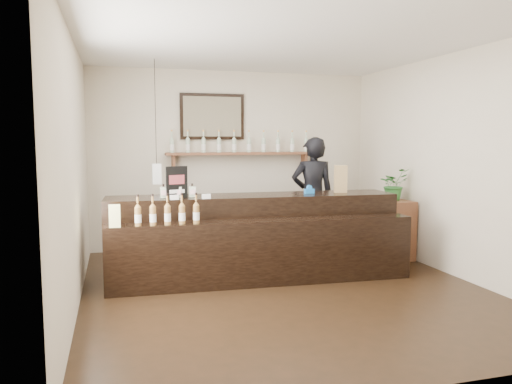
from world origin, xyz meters
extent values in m
plane|color=black|center=(0.00, 0.00, 0.00)|extent=(5.00, 5.00, 0.00)
plane|color=beige|center=(0.00, 2.50, 1.40)|extent=(4.50, 0.00, 4.50)
plane|color=beige|center=(0.00, -2.50, 1.40)|extent=(4.50, 0.00, 4.50)
plane|color=beige|center=(-2.25, 0.00, 1.40)|extent=(0.00, 5.00, 5.00)
plane|color=beige|center=(2.25, 0.00, 1.40)|extent=(0.00, 5.00, 5.00)
plane|color=white|center=(0.00, 0.00, 2.80)|extent=(5.00, 5.00, 0.00)
cube|color=brown|center=(0.10, 2.37, 1.50)|extent=(2.40, 0.25, 0.04)
cube|color=brown|center=(-0.98, 2.40, 1.38)|extent=(0.04, 0.20, 0.20)
cube|color=brown|center=(1.18, 2.40, 1.38)|extent=(0.04, 0.20, 0.20)
cube|color=black|center=(-0.35, 2.47, 2.08)|extent=(1.02, 0.04, 0.72)
cube|color=#463A2D|center=(-0.35, 2.44, 2.08)|extent=(0.92, 0.01, 0.62)
cube|color=white|center=(-1.30, 1.60, 1.25)|extent=(0.12, 0.12, 0.28)
cylinder|color=black|center=(-1.30, 1.60, 2.09)|extent=(0.01, 0.01, 1.41)
cylinder|color=beige|center=(-1.00, 2.37, 1.62)|extent=(0.07, 0.07, 0.20)
cone|color=beige|center=(-1.00, 2.37, 1.75)|extent=(0.07, 0.07, 0.05)
cylinder|color=beige|center=(-1.00, 2.37, 1.81)|extent=(0.02, 0.02, 0.07)
cylinder|color=gold|center=(-1.00, 2.37, 1.86)|extent=(0.03, 0.03, 0.02)
cylinder|color=white|center=(-1.00, 2.37, 1.60)|extent=(0.07, 0.07, 0.09)
cylinder|color=beige|center=(-0.76, 2.37, 1.62)|extent=(0.07, 0.07, 0.20)
cone|color=beige|center=(-0.76, 2.37, 1.75)|extent=(0.07, 0.07, 0.05)
cylinder|color=beige|center=(-0.76, 2.37, 1.81)|extent=(0.02, 0.02, 0.07)
cylinder|color=gold|center=(-0.76, 2.37, 1.86)|extent=(0.03, 0.03, 0.02)
cylinder|color=white|center=(-0.76, 2.37, 1.60)|extent=(0.07, 0.07, 0.09)
cylinder|color=beige|center=(-0.51, 2.37, 1.62)|extent=(0.07, 0.07, 0.20)
cone|color=beige|center=(-0.51, 2.37, 1.75)|extent=(0.07, 0.07, 0.05)
cylinder|color=beige|center=(-0.51, 2.37, 1.81)|extent=(0.02, 0.02, 0.07)
cylinder|color=gold|center=(-0.51, 2.37, 1.86)|extent=(0.03, 0.03, 0.02)
cylinder|color=white|center=(-0.51, 2.37, 1.60)|extent=(0.07, 0.07, 0.09)
cylinder|color=beige|center=(-0.27, 2.37, 1.62)|extent=(0.07, 0.07, 0.20)
cone|color=beige|center=(-0.27, 2.37, 1.75)|extent=(0.07, 0.07, 0.05)
cylinder|color=beige|center=(-0.27, 2.37, 1.81)|extent=(0.02, 0.02, 0.07)
cylinder|color=gold|center=(-0.27, 2.37, 1.86)|extent=(0.03, 0.03, 0.02)
cylinder|color=white|center=(-0.27, 2.37, 1.60)|extent=(0.07, 0.07, 0.09)
cylinder|color=beige|center=(-0.02, 2.37, 1.62)|extent=(0.07, 0.07, 0.20)
cone|color=beige|center=(-0.02, 2.37, 1.75)|extent=(0.07, 0.07, 0.05)
cylinder|color=beige|center=(-0.02, 2.37, 1.81)|extent=(0.02, 0.02, 0.07)
cylinder|color=gold|center=(-0.02, 2.37, 1.86)|extent=(0.03, 0.03, 0.02)
cylinder|color=white|center=(-0.02, 2.37, 1.60)|extent=(0.07, 0.07, 0.09)
cylinder|color=beige|center=(0.22, 2.37, 1.62)|extent=(0.07, 0.07, 0.20)
cone|color=beige|center=(0.22, 2.37, 1.75)|extent=(0.07, 0.07, 0.05)
cylinder|color=beige|center=(0.22, 2.37, 1.81)|extent=(0.02, 0.02, 0.07)
cylinder|color=gold|center=(0.22, 2.37, 1.86)|extent=(0.03, 0.03, 0.02)
cylinder|color=white|center=(0.22, 2.37, 1.60)|extent=(0.07, 0.07, 0.09)
cylinder|color=beige|center=(0.47, 2.37, 1.62)|extent=(0.07, 0.07, 0.20)
cone|color=beige|center=(0.47, 2.37, 1.75)|extent=(0.07, 0.07, 0.05)
cylinder|color=beige|center=(0.47, 2.37, 1.81)|extent=(0.02, 0.02, 0.07)
cylinder|color=gold|center=(0.47, 2.37, 1.86)|extent=(0.03, 0.03, 0.02)
cylinder|color=white|center=(0.47, 2.37, 1.60)|extent=(0.07, 0.07, 0.09)
cylinder|color=beige|center=(0.71, 2.37, 1.62)|extent=(0.07, 0.07, 0.20)
cone|color=beige|center=(0.71, 2.37, 1.75)|extent=(0.07, 0.07, 0.05)
cylinder|color=beige|center=(0.71, 2.37, 1.81)|extent=(0.02, 0.02, 0.07)
cylinder|color=gold|center=(0.71, 2.37, 1.86)|extent=(0.03, 0.03, 0.02)
cylinder|color=white|center=(0.71, 2.37, 1.60)|extent=(0.07, 0.07, 0.09)
cylinder|color=beige|center=(0.96, 2.37, 1.62)|extent=(0.07, 0.07, 0.20)
cone|color=beige|center=(0.96, 2.37, 1.75)|extent=(0.07, 0.07, 0.05)
cylinder|color=beige|center=(0.96, 2.37, 1.81)|extent=(0.02, 0.02, 0.07)
cylinder|color=gold|center=(0.96, 2.37, 1.86)|extent=(0.03, 0.03, 0.02)
cylinder|color=white|center=(0.96, 2.37, 1.60)|extent=(0.07, 0.07, 0.09)
cylinder|color=beige|center=(1.20, 2.37, 1.62)|extent=(0.07, 0.07, 0.20)
cone|color=beige|center=(1.20, 2.37, 1.75)|extent=(0.07, 0.07, 0.05)
cylinder|color=beige|center=(1.20, 2.37, 1.81)|extent=(0.02, 0.02, 0.07)
cylinder|color=gold|center=(1.20, 2.37, 1.86)|extent=(0.03, 0.03, 0.02)
cylinder|color=white|center=(1.20, 2.37, 1.60)|extent=(0.07, 0.07, 0.09)
cube|color=black|center=(-0.17, 0.70, 0.51)|extent=(3.68, 0.84, 1.02)
cube|color=black|center=(-0.17, 0.22, 0.39)|extent=(3.67, 0.52, 0.77)
cube|color=white|center=(-1.19, 0.46, 1.05)|extent=(0.10, 0.04, 0.05)
cube|color=white|center=(-0.82, 0.46, 1.05)|extent=(0.10, 0.04, 0.05)
cube|color=#F9F598|center=(-1.87, 0.22, 0.83)|extent=(0.12, 0.12, 0.12)
cube|color=#F9F598|center=(-1.87, 0.22, 0.95)|extent=(0.12, 0.12, 0.12)
cube|color=beige|center=(-1.30, 0.65, 1.09)|extent=(0.08, 0.08, 0.13)
cube|color=#FFC6CA|center=(-1.30, 0.60, 1.09)|extent=(0.07, 0.00, 0.06)
cylinder|color=black|center=(-1.30, 0.65, 1.18)|extent=(0.02, 0.02, 0.03)
cube|color=beige|center=(-1.13, 0.65, 1.09)|extent=(0.08, 0.08, 0.13)
cube|color=#FFC6CA|center=(-1.13, 0.60, 1.09)|extent=(0.07, 0.00, 0.06)
cylinder|color=black|center=(-1.13, 0.65, 1.18)|extent=(0.02, 0.02, 0.03)
cube|color=beige|center=(-0.96, 0.65, 1.09)|extent=(0.08, 0.08, 0.13)
cube|color=#FFC6CA|center=(-0.96, 0.60, 1.09)|extent=(0.07, 0.00, 0.06)
cylinder|color=black|center=(-0.96, 0.65, 1.18)|extent=(0.02, 0.02, 0.03)
cylinder|color=olive|center=(-1.62, 0.22, 0.88)|extent=(0.07, 0.07, 0.20)
cone|color=olive|center=(-1.62, 0.22, 1.00)|extent=(0.07, 0.07, 0.05)
cylinder|color=olive|center=(-1.62, 0.22, 1.06)|extent=(0.02, 0.02, 0.07)
cylinder|color=black|center=(-1.62, 0.22, 1.11)|extent=(0.03, 0.03, 0.02)
cylinder|color=white|center=(-1.62, 0.22, 0.86)|extent=(0.07, 0.07, 0.09)
cylinder|color=olive|center=(-1.46, 0.22, 0.88)|extent=(0.07, 0.07, 0.20)
cone|color=olive|center=(-1.46, 0.22, 1.00)|extent=(0.07, 0.07, 0.05)
cylinder|color=olive|center=(-1.46, 0.22, 1.06)|extent=(0.02, 0.02, 0.07)
cylinder|color=black|center=(-1.46, 0.22, 1.11)|extent=(0.03, 0.03, 0.02)
cylinder|color=white|center=(-1.46, 0.22, 0.86)|extent=(0.07, 0.07, 0.09)
cylinder|color=olive|center=(-1.30, 0.22, 0.88)|extent=(0.07, 0.07, 0.20)
cone|color=olive|center=(-1.30, 0.22, 1.00)|extent=(0.07, 0.07, 0.05)
cylinder|color=olive|center=(-1.30, 0.22, 1.06)|extent=(0.02, 0.02, 0.07)
cylinder|color=black|center=(-1.30, 0.22, 1.11)|extent=(0.03, 0.03, 0.02)
cylinder|color=white|center=(-1.30, 0.22, 0.86)|extent=(0.07, 0.07, 0.09)
cylinder|color=olive|center=(-1.14, 0.22, 0.88)|extent=(0.07, 0.07, 0.20)
cone|color=olive|center=(-1.14, 0.22, 1.00)|extent=(0.07, 0.07, 0.05)
cylinder|color=olive|center=(-1.14, 0.22, 1.06)|extent=(0.02, 0.02, 0.07)
cylinder|color=black|center=(-1.14, 0.22, 1.11)|extent=(0.03, 0.03, 0.02)
cylinder|color=white|center=(-1.14, 0.22, 0.86)|extent=(0.07, 0.07, 0.09)
cylinder|color=olive|center=(-0.98, 0.22, 0.88)|extent=(0.07, 0.07, 0.20)
cone|color=olive|center=(-0.98, 0.22, 1.00)|extent=(0.07, 0.07, 0.05)
cylinder|color=olive|center=(-0.98, 0.22, 1.06)|extent=(0.02, 0.02, 0.07)
cylinder|color=black|center=(-0.98, 0.22, 1.11)|extent=(0.03, 0.03, 0.02)
cylinder|color=white|center=(-0.98, 0.22, 0.86)|extent=(0.07, 0.07, 0.09)
cube|color=black|center=(-1.14, 0.61, 1.21)|extent=(0.27, 0.10, 0.38)
cube|color=#97373B|center=(-1.14, 0.60, 1.25)|extent=(0.19, 0.06, 0.11)
cube|color=white|center=(-1.14, 0.60, 1.10)|extent=(0.19, 0.06, 0.04)
cube|color=#957548|center=(1.02, 0.67, 1.20)|extent=(0.19, 0.17, 0.36)
cube|color=black|center=(1.02, 0.61, 1.15)|extent=(0.10, 0.03, 0.07)
cube|color=blue|center=(0.58, 0.67, 1.05)|extent=(0.13, 0.05, 0.06)
cylinder|color=blue|center=(0.58, 0.67, 1.10)|extent=(0.07, 0.03, 0.07)
cube|color=brown|center=(2.00, 0.97, 0.43)|extent=(0.44, 0.60, 0.85)
imported|color=#2D712D|center=(2.00, 0.97, 1.08)|extent=(0.49, 0.45, 0.46)
imported|color=black|center=(0.99, 1.55, 0.99)|extent=(0.78, 0.57, 1.99)
camera|label=1|loc=(-1.85, -5.35, 1.72)|focal=35.00mm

